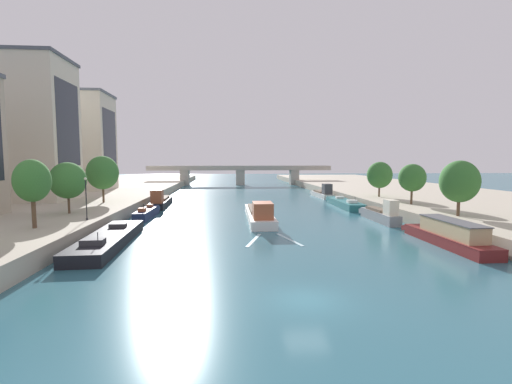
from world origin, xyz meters
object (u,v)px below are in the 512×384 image
object	(u,v)px
moored_boat_left_near	(147,213)
moored_boat_right_gap_after	(323,193)
tree_right_third	(380,175)
moored_boat_right_upstream	(344,203)
tree_left_past_mid	(68,180)
tree_left_nearest	(32,181)
moored_boat_right_far	(380,214)
bridge_far	(240,173)
barge_midriver	(259,214)
tree_right_distant	(460,182)
tree_right_past_mid	(412,178)
lamppost_left_bank	(86,197)
tree_left_end_of_row	(103,173)
moored_boat_left_far	(161,201)
moored_boat_left_midway	(109,239)
moored_boat_right_end	(448,235)

from	to	relation	value
moored_boat_left_near	moored_boat_right_gap_after	bearing A→B (deg)	37.58
moored_boat_left_near	tree_right_third	world-z (taller)	tree_right_third
moored_boat_right_gap_after	tree_right_third	xyz separation A→B (m)	(6.01, -15.20, 4.58)
moored_boat_right_upstream	tree_left_past_mid	size ratio (longest dim) A/B	2.42
moored_boat_right_upstream	tree_left_nearest	bearing A→B (deg)	-146.54
moored_boat_right_far	tree_right_third	distance (m)	17.61
moored_boat_right_upstream	tree_left_nearest	world-z (taller)	tree_left_nearest
bridge_far	tree_left_nearest	bearing A→B (deg)	-105.16
barge_midriver	tree_right_distant	size ratio (longest dim) A/B	2.80
bridge_far	tree_right_past_mid	bearing A→B (deg)	-71.98
lamppost_left_bank	bridge_far	bearing A→B (deg)	76.17
moored_boat_right_far	tree_left_end_of_row	xyz separation A→B (m)	(-38.95, 10.76, 5.22)
moored_boat_right_gap_after	tree_right_distant	distance (m)	38.02
moored_boat_left_near	moored_boat_right_gap_after	distance (m)	40.56
bridge_far	moored_boat_left_far	bearing A→B (deg)	-106.34
barge_midriver	moored_boat_right_gap_after	xyz separation A→B (m)	(16.52, 28.63, 0.02)
moored_boat_left_near	moored_boat_left_far	bearing A→B (deg)	91.42
tree_left_end_of_row	tree_right_distant	xyz separation A→B (m)	(45.30, -17.21, -0.56)
moored_boat_right_far	bridge_far	world-z (taller)	bridge_far
moored_boat_right_far	tree_right_distant	distance (m)	10.18
tree_right_third	lamppost_left_bank	distance (m)	47.06
tree_right_third	lamppost_left_bank	xyz separation A→B (m)	(-41.85, -21.47, -1.33)
moored_boat_left_near	tree_right_third	distance (m)	39.62
moored_boat_right_upstream	tree_right_distant	bearing A→B (deg)	-74.50
moored_boat_left_midway	tree_right_distant	bearing A→B (deg)	6.07
moored_boat_right_far	tree_left_end_of_row	world-z (taller)	tree_left_end_of_row
moored_boat_left_far	barge_midriver	bearing A→B (deg)	-45.55
moored_boat_right_end	lamppost_left_bank	bearing A→B (deg)	167.73
moored_boat_left_midway	tree_right_third	size ratio (longest dim) A/B	2.69
barge_midriver	moored_boat_left_midway	distance (m)	20.09
moored_boat_right_end	moored_boat_right_upstream	xyz separation A→B (m)	(-0.29, 28.96, -0.46)
tree_left_nearest	tree_right_distant	world-z (taller)	tree_left_nearest
tree_left_nearest	bridge_far	bearing A→B (deg)	74.84
moored_boat_left_midway	tree_left_end_of_row	bearing A→B (deg)	109.53
tree_left_past_mid	tree_right_past_mid	xyz separation A→B (m)	(45.89, 5.30, -0.11)
moored_boat_right_gap_after	tree_right_third	bearing A→B (deg)	-68.43
lamppost_left_bank	tree_right_distant	bearing A→B (deg)	-0.87
moored_boat_right_far	bridge_far	size ratio (longest dim) A/B	0.17
moored_boat_left_far	moored_boat_right_far	bearing A→B (deg)	-30.15
moored_boat_left_midway	tree_left_past_mid	bearing A→B (deg)	128.37
moored_boat_right_upstream	tree_right_past_mid	bearing A→B (deg)	-59.16
tree_left_nearest	bridge_far	distance (m)	86.62
moored_boat_right_end	lamppost_left_bank	xyz separation A→B (m)	(-35.77, 7.78, 3.10)
moored_boat_left_midway	tree_right_past_mid	size ratio (longest dim) A/B	2.82
tree_left_nearest	moored_boat_left_far	bearing A→B (deg)	77.12
moored_boat_right_gap_after	lamppost_left_bank	size ratio (longest dim) A/B	2.57
moored_boat_left_midway	moored_boat_left_near	size ratio (longest dim) A/B	1.64
tree_right_past_mid	tree_left_end_of_row	bearing A→B (deg)	172.36
moored_boat_left_near	moored_boat_right_upstream	size ratio (longest dim) A/B	0.68
tree_left_past_mid	tree_left_nearest	bearing A→B (deg)	-84.82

